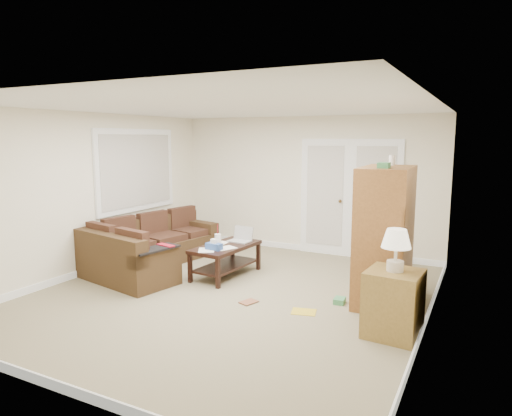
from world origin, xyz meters
The scene contains 17 objects.
floor centered at (0.00, 0.00, 0.00)m, with size 5.50×5.50×0.00m, color gray.
ceiling centered at (0.00, 0.00, 2.50)m, with size 5.00×5.50×0.02m, color white.
wall_left centered at (-2.50, 0.00, 1.25)m, with size 0.02×5.50×2.50m, color white.
wall_right centered at (2.50, 0.00, 1.25)m, with size 0.02×5.50×2.50m, color white.
wall_back centered at (0.00, 2.75, 1.25)m, with size 5.00×0.02×2.50m, color white.
wall_front centered at (0.00, -2.75, 1.25)m, with size 5.00×0.02×2.50m, color white.
baseboards centered at (0.00, 0.00, 0.05)m, with size 5.00×5.50×0.10m, color silver, non-canonical shape.
french_doors centered at (0.85, 2.71, 1.04)m, with size 1.80×0.05×2.13m.
window_left centered at (-2.46, 1.00, 1.55)m, with size 0.05×1.92×1.42m.
sectional_sofa centered at (-1.84, 0.45, 0.30)m, with size 1.75×2.71×0.76m.
coffee_table centered at (-0.50, 0.72, 0.26)m, with size 0.69×1.23×0.81m.
tv_armoire centered at (1.88, 0.67, 0.89)m, with size 0.64×1.12×1.89m.
side_cabinet centered at (2.20, -0.33, 0.42)m, with size 0.60×0.60×1.17m.
space_heater centered at (1.78, 2.45, 0.15)m, with size 0.12×0.10×0.31m, color white.
floor_magazine centered at (1.11, -0.14, 0.00)m, with size 0.29×0.23×0.01m, color gold.
floor_greenbox centered at (1.41, 0.35, 0.04)m, with size 0.13×0.18×0.07m, color #429258.
floor_book centered at (0.28, -0.14, 0.01)m, with size 0.16×0.22×0.02m, color brown.
Camera 1 is at (3.01, -5.15, 2.11)m, focal length 32.00 mm.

